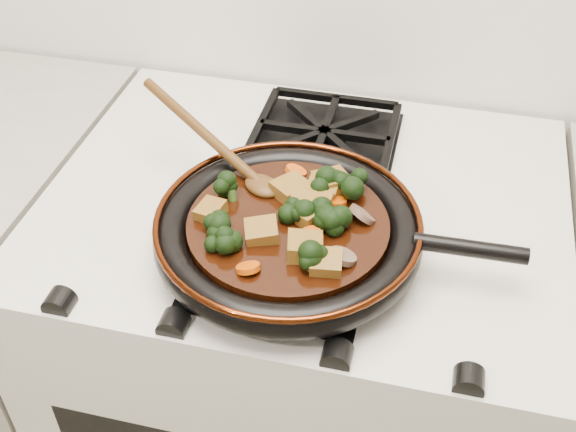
# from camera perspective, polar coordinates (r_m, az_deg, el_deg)

# --- Properties ---
(stove) EXTENTS (0.76, 0.60, 0.90)m
(stove) POSITION_cam_1_polar(r_m,az_deg,el_deg) (1.39, 1.05, -13.02)
(stove) COLOR silver
(stove) RESTS_ON ground
(burner_grate_front) EXTENTS (0.23, 0.23, 0.03)m
(burner_grate_front) POSITION_cam_1_polar(r_m,az_deg,el_deg) (0.95, -0.48, -3.10)
(burner_grate_front) COLOR black
(burner_grate_front) RESTS_ON stove
(burner_grate_back) EXTENTS (0.23, 0.23, 0.03)m
(burner_grate_back) POSITION_cam_1_polar(r_m,az_deg,el_deg) (1.16, 2.87, 6.27)
(burner_grate_back) COLOR black
(burner_grate_back) RESTS_ON stove
(skillet) EXTENTS (0.48, 0.35, 0.05)m
(skillet) POSITION_cam_1_polar(r_m,az_deg,el_deg) (0.94, 0.12, -1.22)
(skillet) COLOR black
(skillet) RESTS_ON burner_grate_front
(braising_sauce) EXTENTS (0.26, 0.26, 0.02)m
(braising_sauce) POSITION_cam_1_polar(r_m,az_deg,el_deg) (0.93, -0.00, -0.97)
(braising_sauce) COLOR black
(braising_sauce) RESTS_ON skillet
(tofu_cube_0) EXTENTS (0.06, 0.06, 0.02)m
(tofu_cube_0) POSITION_cam_1_polar(r_m,az_deg,el_deg) (0.97, 0.20, 2.12)
(tofu_cube_0) COLOR brown
(tofu_cube_0) RESTS_ON braising_sauce
(tofu_cube_1) EXTENTS (0.04, 0.04, 0.03)m
(tofu_cube_1) POSITION_cam_1_polar(r_m,az_deg,el_deg) (0.97, 2.73, 2.12)
(tofu_cube_1) COLOR brown
(tofu_cube_1) RESTS_ON braising_sauce
(tofu_cube_2) EXTENTS (0.04, 0.04, 0.03)m
(tofu_cube_2) POSITION_cam_1_polar(r_m,az_deg,el_deg) (0.94, 2.16, 0.83)
(tofu_cube_2) COLOR brown
(tofu_cube_2) RESTS_ON braising_sauce
(tofu_cube_3) EXTENTS (0.06, 0.06, 0.03)m
(tofu_cube_3) POSITION_cam_1_polar(r_m,az_deg,el_deg) (0.98, 3.46, 2.63)
(tofu_cube_3) COLOR brown
(tofu_cube_3) RESTS_ON braising_sauce
(tofu_cube_4) EXTENTS (0.04, 0.04, 0.02)m
(tofu_cube_4) POSITION_cam_1_polar(r_m,az_deg,el_deg) (0.86, 3.03, -3.76)
(tofu_cube_4) COLOR brown
(tofu_cube_4) RESTS_ON braising_sauce
(tofu_cube_5) EXTENTS (0.04, 0.04, 0.03)m
(tofu_cube_5) POSITION_cam_1_polar(r_m,az_deg,el_deg) (0.94, 1.37, 0.82)
(tofu_cube_5) COLOR brown
(tofu_cube_5) RESTS_ON braising_sauce
(tofu_cube_6) EXTENTS (0.05, 0.05, 0.03)m
(tofu_cube_6) POSITION_cam_1_polar(r_m,az_deg,el_deg) (0.88, 1.32, -2.51)
(tofu_cube_6) COLOR brown
(tofu_cube_6) RESTS_ON braising_sauce
(tofu_cube_7) EXTENTS (0.06, 0.06, 0.03)m
(tofu_cube_7) POSITION_cam_1_polar(r_m,az_deg,el_deg) (0.93, 1.41, 0.23)
(tofu_cube_7) COLOR brown
(tofu_cube_7) RESTS_ON braising_sauce
(tofu_cube_8) EXTENTS (0.04, 0.04, 0.02)m
(tofu_cube_8) POSITION_cam_1_polar(r_m,az_deg,el_deg) (0.94, -6.11, 0.35)
(tofu_cube_8) COLOR brown
(tofu_cube_8) RESTS_ON braising_sauce
(tofu_cube_9) EXTENTS (0.05, 0.05, 0.03)m
(tofu_cube_9) POSITION_cam_1_polar(r_m,az_deg,el_deg) (0.90, -2.09, -1.27)
(tofu_cube_9) COLOR brown
(tofu_cube_9) RESTS_ON braising_sauce
(broccoli_floret_0) EXTENTS (0.09, 0.09, 0.07)m
(broccoli_floret_0) POSITION_cam_1_polar(r_m,az_deg,el_deg) (0.97, 3.42, 2.31)
(broccoli_floret_0) COLOR black
(broccoli_floret_0) RESTS_ON braising_sauce
(broccoli_floret_1) EXTENTS (0.07, 0.08, 0.07)m
(broccoli_floret_1) POSITION_cam_1_polar(r_m,az_deg,el_deg) (0.96, -4.45, 1.88)
(broccoli_floret_1) COLOR black
(broccoli_floret_1) RESTS_ON braising_sauce
(broccoli_floret_2) EXTENTS (0.09, 0.08, 0.06)m
(broccoli_floret_2) POSITION_cam_1_polar(r_m,az_deg,el_deg) (0.89, -5.47, -2.19)
(broccoli_floret_2) COLOR black
(broccoli_floret_2) RESTS_ON braising_sauce
(broccoli_floret_3) EXTENTS (0.07, 0.08, 0.07)m
(broccoli_floret_3) POSITION_cam_1_polar(r_m,az_deg,el_deg) (0.97, 4.80, 2.34)
(broccoli_floret_3) COLOR black
(broccoli_floret_3) RESTS_ON braising_sauce
(broccoli_floret_4) EXTENTS (0.06, 0.06, 0.05)m
(broccoli_floret_4) POSITION_cam_1_polar(r_m,az_deg,el_deg) (0.91, 3.71, -0.84)
(broccoli_floret_4) COLOR black
(broccoli_floret_4) RESTS_ON braising_sauce
(broccoli_floret_5) EXTENTS (0.09, 0.08, 0.07)m
(broccoli_floret_5) POSITION_cam_1_polar(r_m,az_deg,el_deg) (0.86, 1.94, -3.79)
(broccoli_floret_5) COLOR black
(broccoli_floret_5) RESTS_ON braising_sauce
(broccoli_floret_6) EXTENTS (0.09, 0.08, 0.07)m
(broccoli_floret_6) POSITION_cam_1_polar(r_m,az_deg,el_deg) (0.91, -5.62, -0.85)
(broccoli_floret_6) COLOR black
(broccoli_floret_6) RESTS_ON braising_sauce
(broccoli_floret_7) EXTENTS (0.09, 0.09, 0.07)m
(broccoli_floret_7) POSITION_cam_1_polar(r_m,az_deg,el_deg) (0.92, 2.76, -0.24)
(broccoli_floret_7) COLOR black
(broccoli_floret_7) RESTS_ON braising_sauce
(broccoli_floret_8) EXTENTS (0.08, 0.09, 0.05)m
(broccoli_floret_8) POSITION_cam_1_polar(r_m,az_deg,el_deg) (0.93, 0.83, 0.16)
(broccoli_floret_8) COLOR black
(broccoli_floret_8) RESTS_ON braising_sauce
(carrot_coin_0) EXTENTS (0.03, 0.03, 0.02)m
(carrot_coin_0) POSITION_cam_1_polar(r_m,az_deg,el_deg) (0.95, 3.76, 1.14)
(carrot_coin_0) COLOR #CC4705
(carrot_coin_0) RESTS_ON braising_sauce
(carrot_coin_1) EXTENTS (0.03, 0.03, 0.02)m
(carrot_coin_1) POSITION_cam_1_polar(r_m,az_deg,el_deg) (0.86, -3.16, -4.11)
(carrot_coin_1) COLOR #CC4705
(carrot_coin_1) RESTS_ON braising_sauce
(carrot_coin_2) EXTENTS (0.03, 0.03, 0.02)m
(carrot_coin_2) POSITION_cam_1_polar(r_m,az_deg,el_deg) (0.90, 1.82, -1.69)
(carrot_coin_2) COLOR #CC4705
(carrot_coin_2) RESTS_ON braising_sauce
(carrot_coin_3) EXTENTS (0.03, 0.03, 0.01)m
(carrot_coin_3) POSITION_cam_1_polar(r_m,az_deg,el_deg) (0.95, 2.33, 1.07)
(carrot_coin_3) COLOR #CC4705
(carrot_coin_3) RESTS_ON braising_sauce
(carrot_coin_4) EXTENTS (0.03, 0.03, 0.02)m
(carrot_coin_4) POSITION_cam_1_polar(r_m,az_deg,el_deg) (1.00, 0.62, 3.55)
(carrot_coin_4) COLOR #CC4705
(carrot_coin_4) RESTS_ON braising_sauce
(carrot_coin_5) EXTENTS (0.03, 0.03, 0.02)m
(carrot_coin_5) POSITION_cam_1_polar(r_m,az_deg,el_deg) (0.98, 3.59, 2.38)
(carrot_coin_5) COLOR #CC4705
(carrot_coin_5) RESTS_ON braising_sauce
(mushroom_slice_0) EXTENTS (0.05, 0.05, 0.02)m
(mushroom_slice_0) POSITION_cam_1_polar(r_m,az_deg,el_deg) (0.87, 4.33, -3.20)
(mushroom_slice_0) COLOR brown
(mushroom_slice_0) RESTS_ON braising_sauce
(mushroom_slice_1) EXTENTS (0.04, 0.03, 0.03)m
(mushroom_slice_1) POSITION_cam_1_polar(r_m,az_deg,el_deg) (0.99, 2.95, 2.93)
(mushroom_slice_1) COLOR brown
(mushroom_slice_1) RESTS_ON braising_sauce
(mushroom_slice_2) EXTENTS (0.05, 0.05, 0.03)m
(mushroom_slice_2) POSITION_cam_1_polar(r_m,az_deg,el_deg) (0.93, 5.89, 0.12)
(mushroom_slice_2) COLOR brown
(mushroom_slice_2) RESTS_ON braising_sauce
(wooden_spoon) EXTENTS (0.15, 0.11, 0.25)m
(wooden_spoon) POSITION_cam_1_polar(r_m,az_deg,el_deg) (1.01, -4.87, 4.94)
(wooden_spoon) COLOR #4B2D10
(wooden_spoon) RESTS_ON braising_sauce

